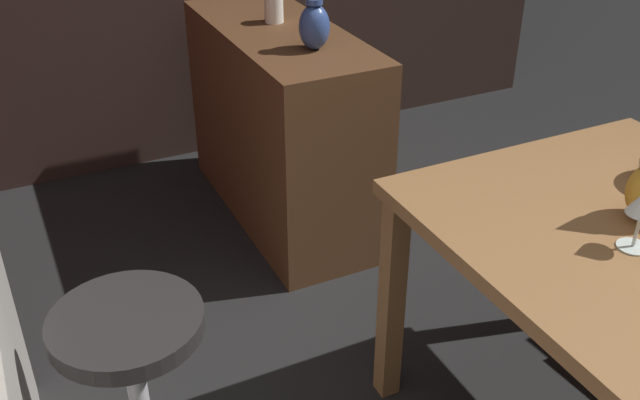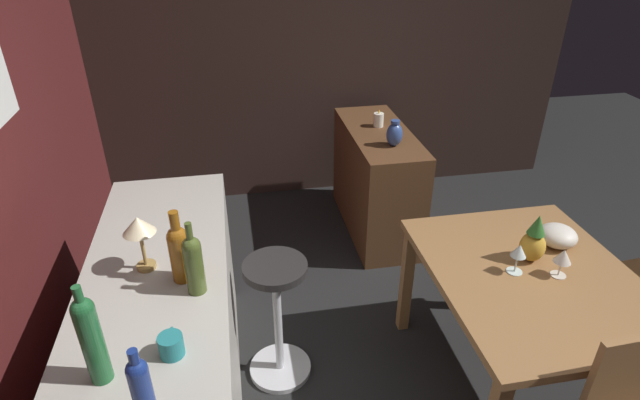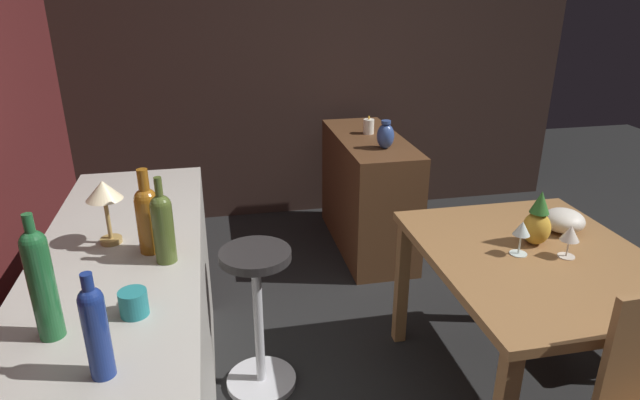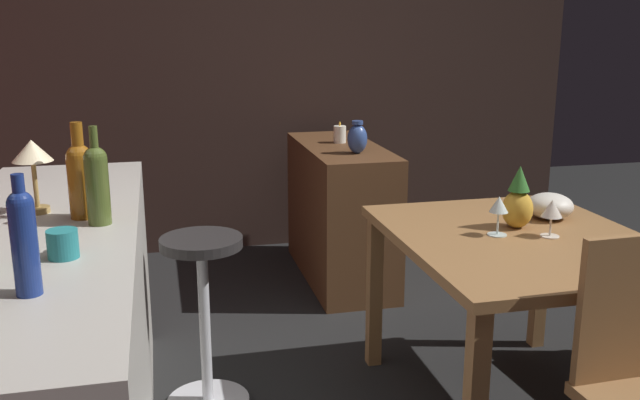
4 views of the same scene
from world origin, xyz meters
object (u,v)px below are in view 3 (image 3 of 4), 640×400
object	(u,v)px
sideboard_cabinet	(368,193)
wine_bottle_olive	(163,225)
wine_bottle_amber	(148,216)
cup_teal	(134,303)
dining_table	(537,274)
counter_lamp	(104,196)
wine_bottle_green	(41,281)
pineapple_centerpiece	(538,222)
bar_stool	(258,316)
wine_bottle_cobalt	(96,328)
fruit_bowl	(563,220)
wine_glass_left	(522,230)
wine_glass_right	(570,234)
vase_ceramic_blue	(385,136)
pillar_candle_tall	(369,126)

from	to	relation	value
sideboard_cabinet	wine_bottle_olive	xyz separation A→B (m)	(-1.69, 1.25, 0.63)
wine_bottle_amber	wine_bottle_olive	bearing A→B (deg)	-147.12
wine_bottle_amber	cup_teal	size ratio (longest dim) A/B	2.66
dining_table	sideboard_cabinet	world-z (taller)	sideboard_cabinet
counter_lamp	wine_bottle_green	bearing A→B (deg)	172.59
pineapple_centerpiece	dining_table	bearing A→B (deg)	161.36
bar_stool	wine_bottle_cobalt	xyz separation A→B (m)	(-0.94, 0.46, 0.65)
bar_stool	fruit_bowl	size ratio (longest dim) A/B	3.81
dining_table	fruit_bowl	bearing A→B (deg)	-49.64
wine_bottle_amber	bar_stool	bearing A→B (deg)	-56.68
wine_bottle_olive	cup_teal	world-z (taller)	wine_bottle_olive
pineapple_centerpiece	wine_bottle_cobalt	distance (m)	1.84
wine_glass_left	wine_bottle_cobalt	world-z (taller)	wine_bottle_cobalt
wine_glass_left	wine_bottle_olive	bearing A→B (deg)	92.71
pineapple_centerpiece	fruit_bowl	world-z (taller)	pineapple_centerpiece
wine_glass_left	pineapple_centerpiece	distance (m)	0.15
wine_glass_right	wine_bottle_cobalt	xyz separation A→B (m)	(-0.59, 1.74, 0.20)
dining_table	wine_glass_right	distance (m)	0.22
wine_bottle_olive	wine_bottle_cobalt	world-z (taller)	wine_bottle_olive
dining_table	vase_ceramic_blue	bearing A→B (deg)	10.30
wine_glass_left	wine_bottle_amber	xyz separation A→B (m)	(0.02, 1.49, 0.19)
wine_bottle_amber	wine_bottle_green	size ratio (longest dim) A/B	0.85
wine_glass_left	pillar_candle_tall	size ratio (longest dim) A/B	1.20
bar_stool	vase_ceramic_blue	bearing A→B (deg)	-41.13
wine_glass_left	wine_bottle_cobalt	bearing A→B (deg)	112.80
pillar_candle_tall	vase_ceramic_blue	xyz separation A→B (m)	(-0.37, -0.00, 0.03)
sideboard_cabinet	counter_lamp	distance (m)	2.20
wine_glass_right	wine_bottle_cobalt	size ratio (longest dim) A/B	0.49
wine_glass_right	wine_bottle_amber	world-z (taller)	wine_bottle_amber
wine_bottle_green	vase_ceramic_blue	xyz separation A→B (m)	(1.81, -1.56, -0.17)
wine_bottle_cobalt	wine_bottle_green	bearing A→B (deg)	39.80
sideboard_cabinet	vase_ceramic_blue	size ratio (longest dim) A/B	6.06
wine_bottle_green	cup_teal	bearing A→B (deg)	-73.45
bar_stool	pineapple_centerpiece	world-z (taller)	pineapple_centerpiece
wine_bottle_olive	cup_teal	distance (m)	0.35
fruit_bowl	wine_bottle_cobalt	distance (m)	2.07
dining_table	wine_bottle_cobalt	bearing A→B (deg)	110.84
pineapple_centerpiece	cup_teal	size ratio (longest dim) A/B	2.09
wine_glass_right	pillar_candle_tall	bearing A→B (deg)	11.25
bar_stool	wine_bottle_cobalt	bearing A→B (deg)	153.86
wine_bottle_olive	counter_lamp	distance (m)	0.29
pillar_candle_tall	wine_bottle_olive	bearing A→B (deg)	144.63
wine_bottle_amber	cup_teal	distance (m)	0.43
wine_glass_right	pillar_candle_tall	size ratio (longest dim) A/B	1.13
wine_glass_right	wine_bottle_olive	bearing A→B (deg)	90.21
pineapple_centerpiece	wine_bottle_amber	distance (m)	1.63
bar_stool	wine_bottle_green	distance (m)	1.19
counter_lamp	pillar_candle_tall	bearing A→B (deg)	-42.91
sideboard_cabinet	pillar_candle_tall	xyz separation A→B (m)	(0.09, -0.02, 0.46)
dining_table	pillar_candle_tall	size ratio (longest dim) A/B	8.88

